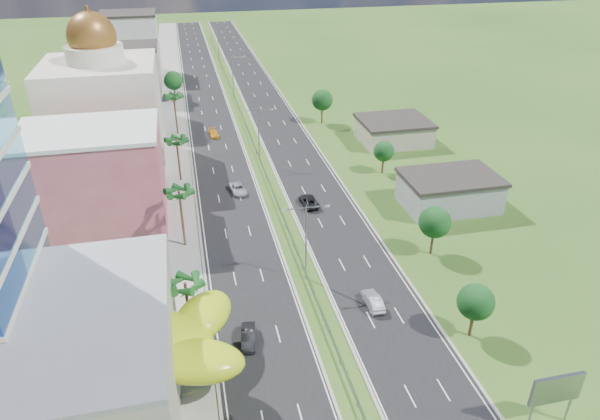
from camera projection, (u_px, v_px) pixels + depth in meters
ground at (325, 327)px, 63.20m from camera, size 500.00×500.00×0.00m
road_left at (207, 105)px, 138.88m from camera, size 11.00×260.00×0.04m
road_right at (264, 101)px, 141.77m from camera, size 11.00×260.00×0.04m
sidewalk_left at (170, 107)px, 137.03m from camera, size 7.00×260.00×0.12m
median_guardrail at (245, 123)px, 124.60m from camera, size 0.10×216.06×0.76m
streetlight_median_b at (306, 235)px, 68.54m from camera, size 6.04×0.25×11.00m
streetlight_median_c at (258, 130)px, 102.83m from camera, size 6.04×0.25×11.00m
streetlight_median_d at (233, 73)px, 141.39m from camera, size 6.04×0.25×11.00m
streetlight_median_e at (218, 40)px, 179.96m from camera, size 6.04×0.25×11.00m
mall_podium at (8, 374)px, 49.26m from camera, size 30.00×24.00×11.00m
lime_canopy at (144, 344)px, 53.53m from camera, size 18.00×15.00×7.40m
pink_shophouse at (95, 179)px, 81.64m from camera, size 20.00×15.00×15.00m
domed_building at (105, 109)px, 99.51m from camera, size 20.00×20.00×28.70m
midrise_grey at (122, 90)px, 122.73m from camera, size 16.00×15.00×16.00m
midrise_beige at (129, 73)px, 142.31m from camera, size 16.00×15.00×13.00m
midrise_white at (132, 46)px, 160.82m from camera, size 16.00×15.00×18.00m
billboard at (556, 391)px, 48.94m from camera, size 5.20×0.35×6.20m
shed_near at (449, 192)px, 88.83m from camera, size 15.00×10.00×5.00m
shed_far at (393, 132)px, 115.07m from camera, size 14.00×12.00×4.40m
palm_tree_b at (185, 286)px, 58.55m from camera, size 3.60×3.60×8.10m
palm_tree_c at (179, 194)px, 75.00m from camera, size 3.60×3.60×9.60m
palm_tree_d at (177, 142)px, 95.17m from camera, size 3.60×3.60×8.60m
palm_tree_e at (174, 98)px, 116.23m from camera, size 3.60×3.60×9.40m
leafy_tree_lfar at (173, 81)px, 138.96m from camera, size 4.90×4.90×8.05m
leafy_tree_ra at (476, 302)px, 59.72m from camera, size 4.20×4.20×6.90m
leafy_tree_rb at (435, 222)px, 74.67m from camera, size 4.55×4.55×7.47m
leafy_tree_rc at (384, 151)px, 99.63m from camera, size 3.85×3.85×6.33m
leafy_tree_rd at (322, 100)px, 124.00m from camera, size 4.90×4.90×8.05m
car_dark_left at (248, 337)px, 60.56m from camera, size 2.20×4.75×1.51m
car_silver_mid_left at (238, 189)px, 94.00m from camera, size 3.07×5.33×1.40m
car_yellow_far_left at (214, 133)px, 118.56m from camera, size 2.38×4.74×1.32m
car_silver_right at (373, 300)px, 66.31m from camera, size 1.72×4.73×1.55m
car_dark_far_right at (309, 201)px, 89.80m from camera, size 2.84×5.57×1.51m
motorcycle at (232, 420)px, 50.58m from camera, size 0.82×2.15×1.35m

